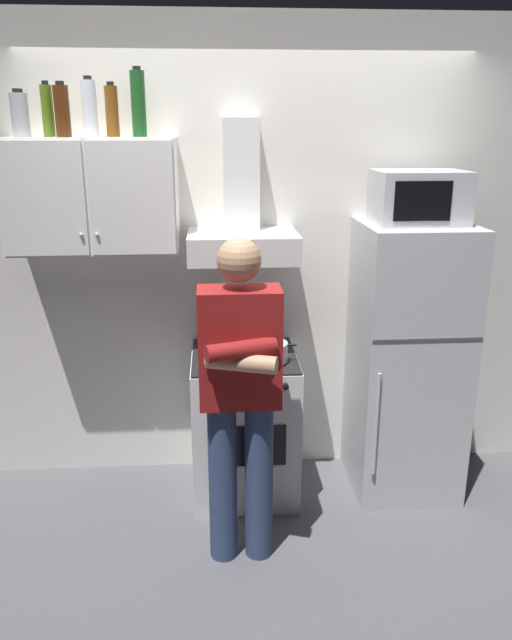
# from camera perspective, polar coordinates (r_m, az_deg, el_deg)

# --- Properties ---
(ground_plane) EXTENTS (7.00, 7.00, 0.00)m
(ground_plane) POSITION_cam_1_polar(r_m,az_deg,el_deg) (3.67, 0.00, -17.39)
(ground_plane) COLOR #4C4C51
(back_wall_tiled) EXTENTS (4.80, 0.10, 2.70)m
(back_wall_tiled) POSITION_cam_1_polar(r_m,az_deg,el_deg) (3.68, -0.66, 5.78)
(back_wall_tiled) COLOR silver
(back_wall_tiled) RESTS_ON ground_plane
(upper_cabinet) EXTENTS (0.90, 0.37, 0.60)m
(upper_cabinet) POSITION_cam_1_polar(r_m,az_deg,el_deg) (3.45, -14.96, 11.13)
(upper_cabinet) COLOR white
(stove_oven) EXTENTS (0.60, 0.62, 0.87)m
(stove_oven) POSITION_cam_1_polar(r_m,az_deg,el_deg) (3.66, -1.07, -9.61)
(stove_oven) COLOR silver
(stove_oven) RESTS_ON ground_plane
(range_hood) EXTENTS (0.60, 0.44, 0.75)m
(range_hood) POSITION_cam_1_polar(r_m,az_deg,el_deg) (3.42, -1.30, 9.07)
(range_hood) COLOR white
(refrigerator) EXTENTS (0.60, 0.62, 1.60)m
(refrigerator) POSITION_cam_1_polar(r_m,az_deg,el_deg) (3.67, 13.89, -3.74)
(refrigerator) COLOR silver
(refrigerator) RESTS_ON ground_plane
(microwave) EXTENTS (0.48, 0.37, 0.28)m
(microwave) POSITION_cam_1_polar(r_m,az_deg,el_deg) (3.47, 14.94, 11.00)
(microwave) COLOR #B7BABF
(microwave) RESTS_ON refrigerator
(person_standing) EXTENTS (0.38, 0.33, 1.64)m
(person_standing) POSITION_cam_1_polar(r_m,az_deg,el_deg) (2.91, -1.48, -6.86)
(person_standing) COLOR navy
(person_standing) RESTS_ON ground_plane
(cooking_pot) EXTENTS (0.31, 0.21, 0.10)m
(cooking_pot) POSITION_cam_1_polar(r_m,az_deg,el_deg) (3.36, 1.21, -2.95)
(cooking_pot) COLOR #B7BABF
(cooking_pot) RESTS_ON stove_oven
(bottle_beer_brown) EXTENTS (0.07, 0.07, 0.27)m
(bottle_beer_brown) POSITION_cam_1_polar(r_m,az_deg,el_deg) (3.45, -13.27, 18.42)
(bottle_beer_brown) COLOR brown
(bottle_beer_brown) RESTS_ON upper_cabinet
(bottle_canister_steel) EXTENTS (0.09, 0.09, 0.23)m
(bottle_canister_steel) POSITION_cam_1_polar(r_m,az_deg,el_deg) (3.48, -21.13, 17.41)
(bottle_canister_steel) COLOR #B2B5BA
(bottle_canister_steel) RESTS_ON upper_cabinet
(bottle_rum_dark) EXTENTS (0.08, 0.08, 0.27)m
(bottle_rum_dark) POSITION_cam_1_polar(r_m,az_deg,el_deg) (3.43, -17.61, 18.07)
(bottle_rum_dark) COLOR #47230F
(bottle_rum_dark) RESTS_ON upper_cabinet
(bottle_olive_oil) EXTENTS (0.06, 0.06, 0.28)m
(bottle_olive_oil) POSITION_cam_1_polar(r_m,az_deg,el_deg) (3.50, -18.85, 17.98)
(bottle_olive_oil) COLOR #4C6B19
(bottle_olive_oil) RESTS_ON upper_cabinet
(bottle_wine_green) EXTENTS (0.08, 0.08, 0.35)m
(bottle_wine_green) POSITION_cam_1_polar(r_m,az_deg,el_deg) (3.44, -10.90, 19.19)
(bottle_wine_green) COLOR #19471E
(bottle_wine_green) RESTS_ON upper_cabinet
(bottle_vodka_clear) EXTENTS (0.08, 0.08, 0.30)m
(bottle_vodka_clear) POSITION_cam_1_polar(r_m,az_deg,el_deg) (3.41, -15.23, 18.49)
(bottle_vodka_clear) COLOR silver
(bottle_vodka_clear) RESTS_ON upper_cabinet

